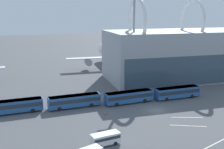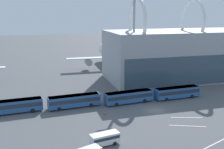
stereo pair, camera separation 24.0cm
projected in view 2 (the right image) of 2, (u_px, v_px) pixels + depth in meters
name	position (u px, v px, depth m)	size (l,w,h in m)	color
ground_plane	(156.00, 110.00, 65.46)	(440.00, 440.00, 0.00)	#515459
airliner_at_gate_far	(115.00, 54.00, 112.61)	(38.86, 39.95, 15.74)	white
shuttle_bus_0	(14.00, 105.00, 63.58)	(12.65, 3.79, 3.00)	#285693
shuttle_bus_1	(74.00, 100.00, 67.22)	(12.65, 3.84, 3.00)	#285693
shuttle_bus_2	(129.00, 96.00, 70.36)	(12.68, 4.08, 3.00)	#285693
shuttle_bus_3	(177.00, 92.00, 74.22)	(12.62, 3.62, 3.00)	#285693
service_van_foreground	(105.00, 138.00, 48.53)	(5.36, 2.92, 2.12)	silver
floodlight_mast	(134.00, 21.00, 85.74)	(3.02, 3.02, 29.31)	gray
lane_stripe_0	(188.00, 126.00, 56.77)	(7.38, 0.25, 0.01)	silver
lane_stripe_1	(209.00, 147.00, 48.14)	(10.61, 0.25, 0.01)	silver
lane_stripe_2	(187.00, 117.00, 61.20)	(6.83, 0.25, 0.01)	silver
traffic_cone_0	(105.00, 113.00, 63.16)	(0.62, 0.62, 0.69)	black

